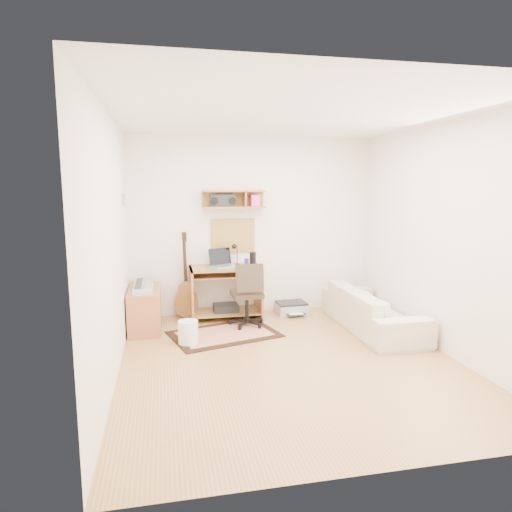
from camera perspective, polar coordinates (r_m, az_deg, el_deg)
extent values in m
cube|color=#B4834B|center=(5.04, 4.18, -13.16)|extent=(3.60, 4.00, 0.01)
cube|color=white|center=(4.73, 4.56, 17.60)|extent=(3.60, 4.00, 0.01)
cube|color=white|center=(6.65, -0.39, 3.85)|extent=(3.60, 0.01, 2.60)
cube|color=white|center=(4.56, -18.01, 1.06)|extent=(0.01, 4.00, 2.60)
cube|color=white|center=(5.49, 22.81, 2.06)|extent=(0.01, 4.00, 2.60)
cube|color=#B3663F|center=(6.45, -2.80, 7.24)|extent=(0.90, 0.25, 0.26)
cube|color=tan|center=(6.59, -2.91, 2.65)|extent=(0.64, 0.03, 0.49)
cube|color=#4C8CBF|center=(6.02, -16.49, 6.95)|extent=(0.02, 0.20, 0.15)
cylinder|color=black|center=(6.37, -0.41, -0.42)|extent=(0.09, 0.09, 0.21)
cylinder|color=#2F388F|center=(6.52, -1.21, -0.73)|extent=(0.06, 0.06, 0.09)
cube|color=black|center=(6.42, -4.28, 7.04)|extent=(0.35, 0.16, 0.18)
cube|color=beige|center=(5.84, -4.05, -9.88)|extent=(1.51, 1.20, 0.02)
cube|color=#B3663F|center=(6.17, -13.99, -6.52)|extent=(0.40, 0.90, 0.55)
cube|color=#B2B5BA|center=(6.09, -14.10, -3.72)|extent=(0.24, 0.77, 0.07)
cylinder|color=white|center=(5.52, -8.63, -9.61)|extent=(0.31, 0.31, 0.29)
cube|color=#A5A8AA|center=(6.74, 4.52, -6.61)|extent=(0.46, 0.37, 0.17)
imported|color=beige|center=(6.14, 14.63, -5.75)|extent=(0.54, 1.86, 0.73)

